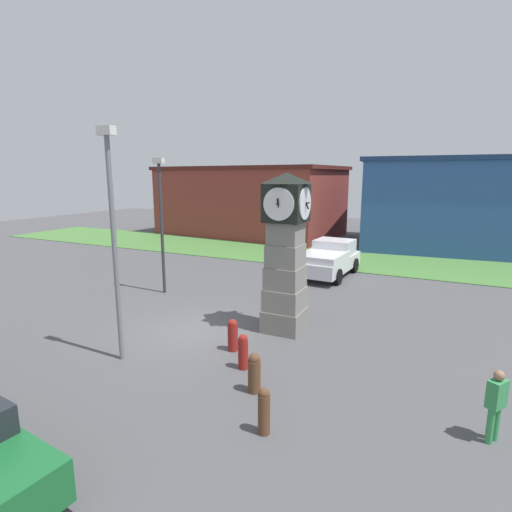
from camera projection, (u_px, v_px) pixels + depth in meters
The scene contains 13 objects.
ground_plane at pixel (195, 331), 13.86m from camera, with size 80.21×80.21×0.00m, color #4C4C4F.
clock_tower at pixel (286, 254), 13.42m from camera, with size 1.61×1.69×5.40m.
bollard_near_tower at pixel (264, 411), 8.26m from camera, with size 0.26×0.26×1.03m.
bollard_mid_row at pixel (254, 372), 9.86m from camera, with size 0.32×0.32×1.03m.
bollard_far_row at pixel (243, 351), 11.07m from camera, with size 0.28×0.28×1.01m.
bollard_end_row at pixel (233, 335), 12.23m from camera, with size 0.32×0.32×1.01m.
pickup_truck at pixel (329, 259), 21.34m from camera, with size 2.47×5.03×1.85m.
pedestrian_near_bench at pixel (496, 402), 7.93m from camera, with size 0.42×0.47×1.55m.
street_lamp_near_road at pixel (113, 231), 11.02m from camera, with size 0.50×0.24×6.58m.
street_lamp_far_side at pixel (161, 216), 17.74m from camera, with size 0.50×0.24×6.06m.
warehouse_blue_far at pixel (250, 201), 36.38m from camera, with size 16.70×10.36×6.09m.
storefront_low_left at pixel (475, 204), 29.07m from camera, with size 16.11×11.42×6.55m.
grass_verge_far at pixel (274, 252), 28.27m from camera, with size 48.13×7.31×0.04m, color #477A38.
Camera 1 is at (7.65, -10.81, 5.30)m, focal length 28.00 mm.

